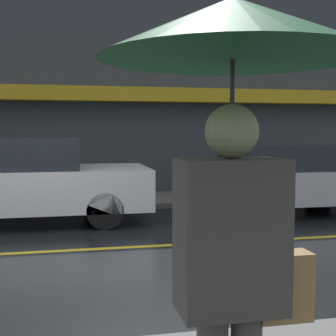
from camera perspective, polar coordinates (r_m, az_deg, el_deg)
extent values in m
plane|color=black|center=(6.93, -14.95, -9.86)|extent=(80.00, 80.00, 0.00)
cube|color=#60605E|center=(11.06, -13.89, -4.13)|extent=(28.00, 2.00, 0.12)
cube|color=gold|center=(6.93, -14.95, -9.83)|extent=(25.20, 0.12, 0.01)
cube|color=#383D42|center=(12.16, -14.00, 10.69)|extent=(28.00, 0.30, 6.06)
cube|color=#B79319|center=(11.69, -14.03, 8.83)|extent=(16.80, 0.55, 0.35)
cube|color=#47423D|center=(2.02, 7.65, -8.17)|extent=(0.45, 0.27, 0.65)
sphere|color=#919863|center=(1.97, 7.79, 4.45)|extent=(0.23, 0.23, 0.23)
cylinder|color=#262628|center=(1.97, 7.76, 2.31)|extent=(0.02, 0.02, 0.73)
cone|color=#144723|center=(2.01, 7.92, 16.51)|extent=(1.12, 1.12, 0.25)
cube|color=#9E7A47|center=(2.17, 13.88, -13.80)|extent=(0.24, 0.12, 0.30)
cube|color=silver|center=(9.04, -17.24, -2.39)|extent=(4.61, 1.95, 0.74)
cube|color=#1E2328|center=(9.01, -18.51, 1.73)|extent=(2.40, 1.79, 0.57)
cylinder|color=black|center=(9.92, -8.49, -3.50)|extent=(0.64, 0.22, 0.64)
cylinder|color=black|center=(8.22, -7.72, -5.18)|extent=(0.64, 0.22, 0.64)
cube|color=#B2B5BA|center=(10.05, 14.25, -1.95)|extent=(3.99, 1.93, 0.66)
cube|color=#1E2328|center=(9.93, 13.49, 1.38)|extent=(2.08, 1.78, 0.51)
cylinder|color=black|center=(11.42, 17.88, -2.69)|extent=(0.61, 0.22, 0.61)
cylinder|color=black|center=(10.41, 5.98, -3.18)|extent=(0.61, 0.22, 0.61)
cylinder|color=black|center=(8.81, 9.45, -4.64)|extent=(0.61, 0.22, 0.61)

